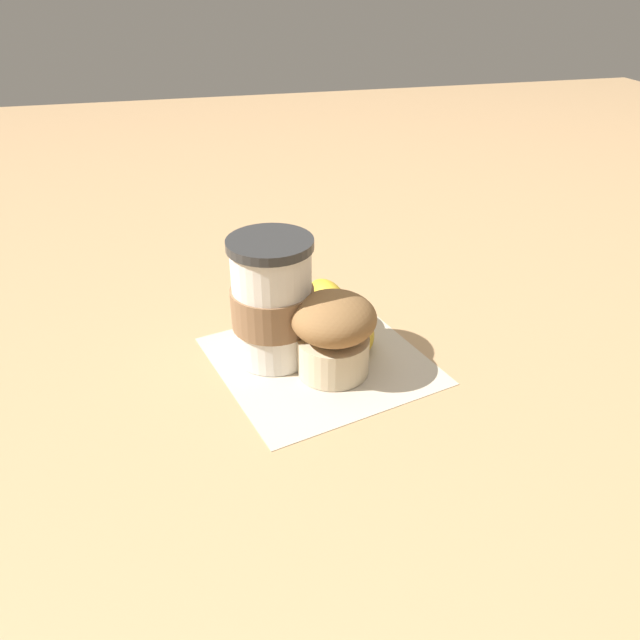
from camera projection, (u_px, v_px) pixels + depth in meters
name	position (u px, v px, depth m)	size (l,w,h in m)	color
ground_plane	(320.00, 361.00, 0.70)	(3.00, 3.00, 0.00)	tan
paper_napkin	(320.00, 360.00, 0.70)	(0.22, 0.22, 0.00)	beige
coffee_cup	(272.00, 302.00, 0.67)	(0.09, 0.09, 0.14)	silver
muffin	(333.00, 332.00, 0.66)	(0.09, 0.09, 0.09)	beige
banana	(333.00, 305.00, 0.77)	(0.10, 0.21, 0.04)	gold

